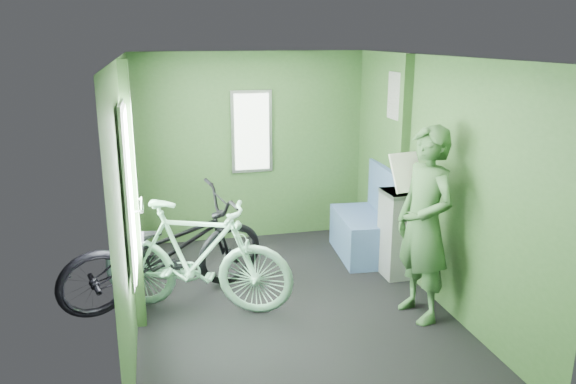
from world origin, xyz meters
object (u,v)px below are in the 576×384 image
Objects in this scene: bicycle_mint at (198,311)px; passenger at (424,225)px; waste_box at (396,234)px; bicycle_black at (170,301)px; bench_seat at (365,230)px.

passenger reaches higher than bicycle_mint.
passenger is (1.95, -0.56, 0.88)m from bicycle_mint.
waste_box is at bearing -58.67° from bicycle_mint.
bench_seat is at bearing -92.50° from bicycle_black.
bicycle_black is 2.51m from passenger.
bicycle_mint is 1.93× the size of waste_box.
passenger reaches higher than waste_box.
passenger is at bearing -83.76° from bicycle_mint.
bicycle_mint is at bearing -170.93° from waste_box.
bench_seat reaches higher than bicycle_black.
bench_seat is (-0.11, 0.60, -0.16)m from waste_box.
bicycle_black is 1.13× the size of bicycle_mint.
bicycle_mint is at bearing -150.29° from bench_seat.
bicycle_black is 2.38m from bench_seat.
waste_box is (2.11, 0.34, 0.46)m from bicycle_mint.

